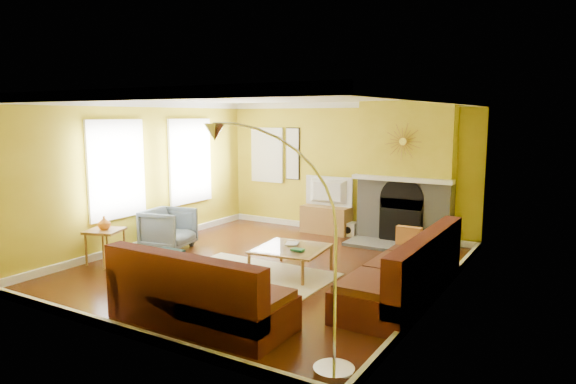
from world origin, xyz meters
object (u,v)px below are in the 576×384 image
Objects in this scene: coffee_table at (291,260)px; sectional_sofa at (304,261)px; side_table at (105,247)px; arc_lamp at (277,245)px; media_console at (326,219)px; armchair at (169,229)px.

sectional_sofa is at bearing -48.32° from coffee_table.
coffee_table is (-0.63, 0.71, -0.25)m from sectional_sofa.
sectional_sofa reaches higher than coffee_table.
sectional_sofa is 0.98m from coffee_table.
side_table is 4.48m from arc_lamp.
sectional_sofa reaches higher than media_console.
arc_lamp is (1.32, -2.52, 0.97)m from coffee_table.
armchair is at bearing 166.03° from sectional_sofa.
media_console is 1.25× the size of armchair.
coffee_table is 3.00m from arc_lamp.
arc_lamp is at bearing -18.03° from side_table.
sectional_sofa is 1.68× the size of arc_lamp.
armchair reaches higher than coffee_table.
coffee_table is 3.08m from side_table.
arc_lamp reaches higher than sectional_sofa.
armchair reaches higher than side_table.
arc_lamp is (0.69, -1.81, 0.72)m from sectional_sofa.
coffee_table is at bearing -102.47° from armchair.
sectional_sofa is 3.74m from media_console.
media_console is 5.74m from arc_lamp.
armchair reaches higher than media_console.
media_console is at bearing 112.00° from sectional_sofa.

